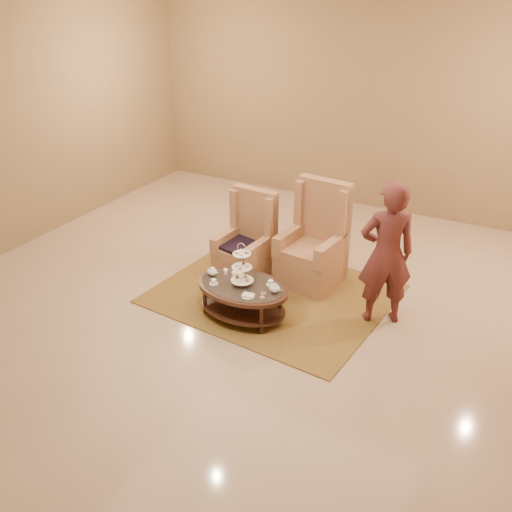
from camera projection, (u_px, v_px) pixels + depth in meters
The scene contains 8 objects.
ground at pixel (255, 313), 6.92m from camera, with size 8.00×8.00×0.00m, color tan.
ceiling at pixel (255, 313), 6.92m from camera, with size 8.00×8.00×0.02m, color silver.
wall_back at pixel (372, 104), 9.26m from camera, with size 8.00×0.04×3.50m, color #957851.
rug at pixel (273, 294), 7.31m from camera, with size 2.99×2.57×0.01m.
tea_table at pixel (242, 290), 6.71m from camera, with size 1.22×0.89×0.97m.
armchair_left at pixel (248, 249), 7.58m from camera, with size 0.70×0.72×1.19m.
armchair_right at pixel (315, 249), 7.44m from camera, with size 0.81×0.83×1.36m.
person at pixel (386, 254), 6.41m from camera, with size 0.75×0.68×1.73m.
Camera 1 is at (2.78, -5.15, 3.76)m, focal length 40.00 mm.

